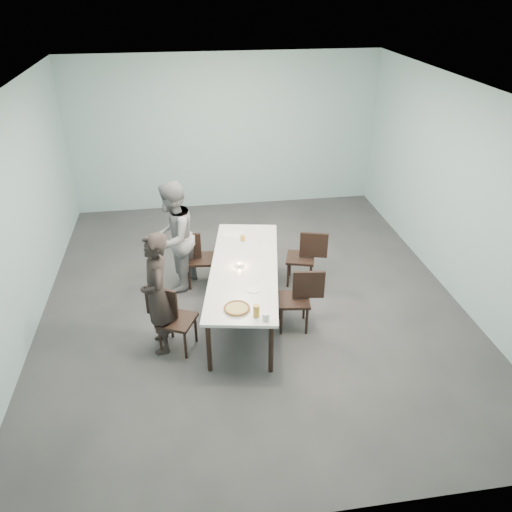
{
  "coord_description": "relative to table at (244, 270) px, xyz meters",
  "views": [
    {
      "loc": [
        -0.86,
        -6.13,
        4.23
      ],
      "look_at": [
        0.0,
        -0.52,
        1.0
      ],
      "focal_mm": 35.0,
      "sensor_mm": 36.0,
      "label": 1
    }
  ],
  "objects": [
    {
      "name": "ground",
      "position": [
        0.14,
        0.35,
        -0.69
      ],
      "size": [
        7.0,
        7.0,
        0.0
      ],
      "primitive_type": "plane",
      "color": "#333335",
      "rests_on": "ground"
    },
    {
      "name": "room_shell",
      "position": [
        0.14,
        0.35,
        1.33
      ],
      "size": [
        6.02,
        7.02,
        3.01
      ],
      "color": "#98BBC0",
      "rests_on": "ground"
    },
    {
      "name": "table",
      "position": [
        0.0,
        0.0,
        0.0
      ],
      "size": [
        1.34,
        2.72,
        0.75
      ],
      "rotation": [
        0.0,
        0.0,
        -0.18
      ],
      "color": "white",
      "rests_on": "ground"
    },
    {
      "name": "chair_near_left",
      "position": [
        -1.01,
        -0.61,
        -0.19
      ],
      "size": [
        0.65,
        0.56,
        0.87
      ],
      "rotation": [
        0.0,
        0.0,
        -0.44
      ],
      "color": "black",
      "rests_on": "ground"
    },
    {
      "name": "chair_far_left",
      "position": [
        -0.64,
        0.86,
        -0.19
      ],
      "size": [
        0.63,
        0.46,
        0.87
      ],
      "rotation": [
        0.0,
        0.0,
        -0.1
      ],
      "color": "black",
      "rests_on": "ground"
    },
    {
      "name": "chair_near_right",
      "position": [
        0.68,
        -0.44,
        -0.19
      ],
      "size": [
        0.63,
        0.47,
        0.87
      ],
      "rotation": [
        0.0,
        0.0,
        3.01
      ],
      "color": "black",
      "rests_on": "ground"
    },
    {
      "name": "chair_far_right",
      "position": [
        1.03,
        0.63,
        -0.19
      ],
      "size": [
        0.65,
        0.52,
        0.87
      ],
      "rotation": [
        0.0,
        0.0,
        2.85
      ],
      "color": "black",
      "rests_on": "ground"
    },
    {
      "name": "diner_near",
      "position": [
        -1.15,
        -0.59,
        0.12
      ],
      "size": [
        0.46,
        0.64,
        1.63
      ],
      "primitive_type": "imported",
      "rotation": [
        0.0,
        0.0,
        -1.45
      ],
      "color": "black",
      "rests_on": "ground"
    },
    {
      "name": "diner_far",
      "position": [
        -0.94,
        0.81,
        0.16
      ],
      "size": [
        0.94,
        1.03,
        1.71
      ],
      "primitive_type": "imported",
      "rotation": [
        0.0,
        0.0,
        -2.02
      ],
      "color": "gray",
      "rests_on": "ground"
    },
    {
      "name": "pizza",
      "position": [
        -0.22,
        -0.98,
        0.08
      ],
      "size": [
        0.34,
        0.34,
        0.04
      ],
      "color": "white",
      "rests_on": "table"
    },
    {
      "name": "side_plate",
      "position": [
        0.04,
        -0.58,
        0.06
      ],
      "size": [
        0.18,
        0.18,
        0.01
      ],
      "primitive_type": "cylinder",
      "color": "white",
      "rests_on": "table"
    },
    {
      "name": "beer_glass",
      "position": [
        -0.01,
        -1.13,
        0.13
      ],
      "size": [
        0.08,
        0.08,
        0.15
      ],
      "primitive_type": "cylinder",
      "color": "#BA8628",
      "rests_on": "table"
    },
    {
      "name": "water_tumbler",
      "position": [
        0.09,
        -1.22,
        0.1
      ],
      "size": [
        0.08,
        0.08,
        0.09
      ],
      "primitive_type": "cylinder",
      "color": "silver",
      "rests_on": "table"
    },
    {
      "name": "tealight",
      "position": [
        -0.06,
        0.02,
        0.08
      ],
      "size": [
        0.06,
        0.06,
        0.05
      ],
      "color": "silver",
      "rests_on": "table"
    },
    {
      "name": "amber_tumbler",
      "position": [
        0.08,
        0.76,
        0.1
      ],
      "size": [
        0.07,
        0.07,
        0.08
      ],
      "primitive_type": "cylinder",
      "color": "#BA8628",
      "rests_on": "table"
    },
    {
      "name": "menu",
      "position": [
        -0.05,
        0.97,
        0.06
      ],
      "size": [
        0.33,
        0.27,
        0.01
      ],
      "primitive_type": "cube",
      "rotation": [
        0.0,
        0.0,
        -0.18
      ],
      "color": "silver",
      "rests_on": "table"
    }
  ]
}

